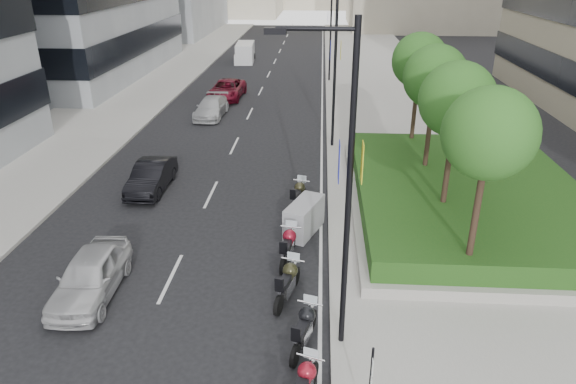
# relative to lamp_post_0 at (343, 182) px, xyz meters

# --- Properties ---
(ground) EXTENTS (160.00, 160.00, 0.00)m
(ground) POSITION_rel_lamp_post_0_xyz_m (-4.14, -1.00, -5.07)
(ground) COLOR black
(ground) RESTS_ON ground
(sidewalk_right) EXTENTS (10.00, 100.00, 0.15)m
(sidewalk_right) POSITION_rel_lamp_post_0_xyz_m (4.86, 29.00, -4.99)
(sidewalk_right) COLOR #9E9B93
(sidewalk_right) RESTS_ON ground
(sidewalk_left) EXTENTS (8.00, 100.00, 0.15)m
(sidewalk_left) POSITION_rel_lamp_post_0_xyz_m (-16.14, 29.00, -4.99)
(sidewalk_left) COLOR #9E9B93
(sidewalk_left) RESTS_ON ground
(lane_edge) EXTENTS (0.12, 100.00, 0.01)m
(lane_edge) POSITION_rel_lamp_post_0_xyz_m (-0.44, 29.00, -5.06)
(lane_edge) COLOR silver
(lane_edge) RESTS_ON ground
(lane_centre) EXTENTS (0.12, 100.00, 0.01)m
(lane_centre) POSITION_rel_lamp_post_0_xyz_m (-5.64, 29.00, -5.06)
(lane_centre) COLOR silver
(lane_centre) RESTS_ON ground
(planter) EXTENTS (10.00, 14.00, 0.40)m
(planter) POSITION_rel_lamp_post_0_xyz_m (5.86, 9.00, -4.72)
(planter) COLOR #A29E97
(planter) RESTS_ON sidewalk_right
(hedge) EXTENTS (9.40, 13.40, 0.80)m
(hedge) POSITION_rel_lamp_post_0_xyz_m (5.86, 9.00, -4.12)
(hedge) COLOR #134414
(hedge) RESTS_ON planter
(tree_0) EXTENTS (2.80, 2.80, 6.30)m
(tree_0) POSITION_rel_lamp_post_0_xyz_m (4.36, 3.00, 0.36)
(tree_0) COLOR #332319
(tree_0) RESTS_ON planter
(tree_1) EXTENTS (2.80, 2.80, 6.30)m
(tree_1) POSITION_rel_lamp_post_0_xyz_m (4.36, 7.00, 0.36)
(tree_1) COLOR #332319
(tree_1) RESTS_ON planter
(tree_2) EXTENTS (2.80, 2.80, 6.30)m
(tree_2) POSITION_rel_lamp_post_0_xyz_m (4.36, 11.00, 0.36)
(tree_2) COLOR #332319
(tree_2) RESTS_ON planter
(tree_3) EXTENTS (2.80, 2.80, 6.30)m
(tree_3) POSITION_rel_lamp_post_0_xyz_m (4.36, 15.00, 0.36)
(tree_3) COLOR #332319
(tree_3) RESTS_ON planter
(lamp_post_0) EXTENTS (2.34, 0.45, 9.00)m
(lamp_post_0) POSITION_rel_lamp_post_0_xyz_m (0.00, 0.00, 0.00)
(lamp_post_0) COLOR black
(lamp_post_0) RESTS_ON ground
(lamp_post_1) EXTENTS (2.34, 0.45, 9.00)m
(lamp_post_1) POSITION_rel_lamp_post_0_xyz_m (0.00, 17.00, 0.00)
(lamp_post_1) COLOR black
(lamp_post_1) RESTS_ON ground
(lamp_post_2) EXTENTS (2.34, 0.45, 9.00)m
(lamp_post_2) POSITION_rel_lamp_post_0_xyz_m (0.00, 35.00, 0.00)
(lamp_post_2) COLOR black
(lamp_post_2) RESTS_ON ground
(motorcycle_2) EXTENTS (0.87, 2.21, 1.12)m
(motorcycle_2) POSITION_rel_lamp_post_0_xyz_m (-0.90, -0.11, -4.46)
(motorcycle_2) COLOR black
(motorcycle_2) RESTS_ON ground
(motorcycle_3) EXTENTS (0.90, 2.29, 1.17)m
(motorcycle_3) POSITION_rel_lamp_post_0_xyz_m (-1.51, 2.11, -4.44)
(motorcycle_3) COLOR black
(motorcycle_3) RESTS_ON ground
(motorcycle_4) EXTENTS (0.78, 2.33, 1.16)m
(motorcycle_4) POSITION_rel_lamp_post_0_xyz_m (-1.64, 4.36, -4.44)
(motorcycle_4) COLOR black
(motorcycle_4) RESTS_ON ground
(motorcycle_5) EXTENTS (1.64, 2.39, 1.34)m
(motorcycle_5) POSITION_rel_lamp_post_0_xyz_m (-1.13, 6.56, -4.39)
(motorcycle_5) COLOR black
(motorcycle_5) RESTS_ON ground
(motorcycle_6) EXTENTS (0.84, 2.22, 1.12)m
(motorcycle_6) POSITION_rel_lamp_post_0_xyz_m (-1.48, 8.84, -4.47)
(motorcycle_6) COLOR black
(motorcycle_6) RESTS_ON ground
(car_a) EXTENTS (1.87, 4.32, 1.45)m
(car_a) POSITION_rel_lamp_post_0_xyz_m (-7.93, 1.92, -4.34)
(car_a) COLOR #BCBCBF
(car_a) RESTS_ON ground
(car_b) EXTENTS (1.47, 4.16, 1.37)m
(car_b) POSITION_rel_lamp_post_0_xyz_m (-8.54, 10.35, -4.38)
(car_b) COLOR black
(car_b) RESTS_ON ground
(car_c) EXTENTS (1.99, 4.60, 1.32)m
(car_c) POSITION_rel_lamp_post_0_xyz_m (-8.21, 23.02, -4.41)
(car_c) COLOR #B2B2B4
(car_c) RESTS_ON ground
(car_d) EXTENTS (2.62, 5.33, 1.45)m
(car_d) POSITION_rel_lamp_post_0_xyz_m (-8.01, 28.26, -4.34)
(car_d) COLOR maroon
(car_d) RESTS_ON ground
(delivery_van) EXTENTS (2.11, 4.82, 1.98)m
(delivery_van) POSITION_rel_lamp_post_0_xyz_m (-8.82, 44.32, -4.14)
(delivery_van) COLOR white
(delivery_van) RESTS_ON ground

